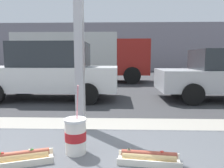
% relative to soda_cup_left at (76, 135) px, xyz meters
% --- Properties ---
extents(ground_plane, '(60.00, 60.00, 0.00)m').
position_rel_soda_cup_left_xyz_m(ground_plane, '(-0.04, 8.28, -1.01)').
color(ground_plane, '#38383A').
extents(sidewalk_strip, '(16.00, 2.80, 0.13)m').
position_rel_soda_cup_left_xyz_m(sidewalk_strip, '(-0.04, 1.88, -0.95)').
color(sidewalk_strip, '#9E998E').
rests_on(sidewalk_strip, ground).
extents(building_facade_far, '(28.00, 1.20, 4.93)m').
position_rel_soda_cup_left_xyz_m(building_facade_far, '(-0.04, 21.38, 1.46)').
color(building_facade_far, gray).
rests_on(building_facade_far, ground).
extents(soda_cup_left, '(0.10, 0.10, 0.32)m').
position_rel_soda_cup_left_xyz_m(soda_cup_left, '(0.00, 0.00, 0.00)').
color(soda_cup_left, white).
rests_on(soda_cup_left, window_counter).
extents(hotdog_tray_near, '(0.27, 0.17, 0.05)m').
position_rel_soda_cup_left_xyz_m(hotdog_tray_near, '(-0.21, -0.10, -0.06)').
color(hotdog_tray_near, beige).
rests_on(hotdog_tray_near, window_counter).
extents(hotdog_tray_far, '(0.27, 0.12, 0.05)m').
position_rel_soda_cup_left_xyz_m(hotdog_tray_far, '(0.32, -0.08, -0.06)').
color(hotdog_tray_far, silver).
rests_on(hotdog_tray_far, window_counter).
extents(parked_car_white, '(4.50, 1.98, 1.86)m').
position_rel_soda_cup_left_xyz_m(parked_car_white, '(-2.07, 5.96, -0.08)').
color(parked_car_white, silver).
rests_on(parked_car_white, ground).
extents(box_truck, '(7.34, 2.44, 2.69)m').
position_rel_soda_cup_left_xyz_m(box_truck, '(-1.91, 11.06, 0.50)').
color(box_truck, beige).
rests_on(box_truck, ground).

